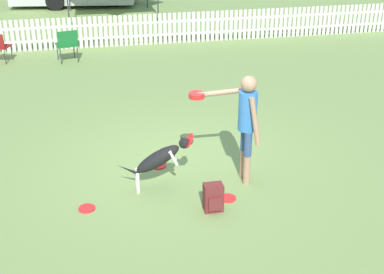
{
  "coord_description": "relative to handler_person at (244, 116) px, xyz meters",
  "views": [
    {
      "loc": [
        -1.39,
        -7.78,
        4.25
      ],
      "look_at": [
        0.06,
        -0.74,
        0.83
      ],
      "focal_mm": 50.0,
      "sensor_mm": 36.0,
      "label": 1
    }
  ],
  "objects": [
    {
      "name": "frisbee_midfield",
      "position": [
        -0.36,
        -0.5,
        -1.08
      ],
      "size": [
        0.24,
        0.24,
        0.02
      ],
      "color": "red",
      "rests_on": "ground_plane"
    },
    {
      "name": "ground_plane",
      "position": [
        -0.86,
        0.75,
        -1.09
      ],
      "size": [
        240.0,
        240.0,
        0.0
      ],
      "primitive_type": "plane",
      "color": "olive"
    },
    {
      "name": "picket_fence",
      "position": [
        -0.86,
        8.1,
        -0.65
      ],
      "size": [
        20.93,
        0.04,
        0.88
      ],
      "color": "silver",
      "rests_on": "ground_plane"
    },
    {
      "name": "frisbee_near_handler",
      "position": [
        -2.42,
        -0.36,
        -1.08
      ],
      "size": [
        0.24,
        0.24,
        0.02
      ],
      "color": "red",
      "rests_on": "ground_plane"
    },
    {
      "name": "backpack_on_grass",
      "position": [
        -0.64,
        -0.75,
        -0.89
      ],
      "size": [
        0.27,
        0.23,
        0.42
      ],
      "color": "maroon",
      "rests_on": "ground_plane"
    },
    {
      "name": "leaping_dog",
      "position": [
        -1.28,
        0.02,
        -0.58
      ],
      "size": [
        1.17,
        0.26,
        0.88
      ],
      "rotation": [
        0.0,
        0.0,
        -1.59
      ],
      "color": "black",
      "rests_on": "ground_plane"
    },
    {
      "name": "folding_chair_center",
      "position": [
        -2.69,
        6.83,
        -0.58
      ],
      "size": [
        0.62,
        0.63,
        0.87
      ],
      "rotation": [
        0.0,
        0.0,
        3.36
      ],
      "color": "#333338",
      "rests_on": "ground_plane"
    },
    {
      "name": "frisbee_near_dog",
      "position": [
        -1.22,
        0.7,
        -1.08
      ],
      "size": [
        0.24,
        0.24,
        0.02
      ],
      "color": "red",
      "rests_on": "ground_plane"
    },
    {
      "name": "handler_person",
      "position": [
        0.0,
        0.0,
        0.0
      ],
      "size": [
        1.0,
        0.68,
        1.73
      ],
      "rotation": [
        0.0,
        0.0,
        1.55
      ],
      "color": "tan",
      "rests_on": "ground_plane"
    }
  ]
}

